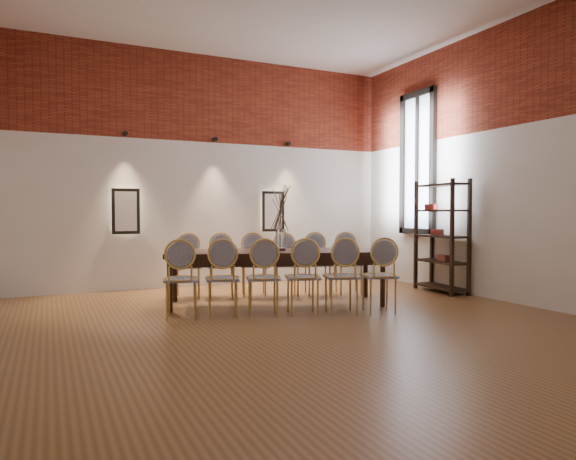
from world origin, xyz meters
name	(u,v)px	position (x,y,z in m)	size (l,w,h in m)	color
floor	(288,327)	(0.00, 0.00, -0.01)	(7.00, 7.00, 0.02)	brown
wall_back	(202,171)	(0.00, 3.55, 2.00)	(7.00, 0.10, 4.00)	silver
wall_right	(516,162)	(3.55, 0.00, 2.00)	(0.10, 7.00, 4.00)	silver
brick_band_back	(203,98)	(0.00, 3.48, 3.25)	(7.00, 0.02, 1.50)	maroon
brick_band_right	(514,72)	(3.48, 0.00, 3.25)	(0.02, 7.00, 1.50)	maroon
niche_left	(126,211)	(-1.30, 3.45, 1.30)	(0.36, 0.06, 0.66)	#FFEAC6
niche_right	(273,211)	(1.30, 3.45, 1.30)	(0.36, 0.06, 0.66)	#FFEAC6
spot_fixture_left	(125,134)	(-1.30, 3.42, 2.55)	(0.08, 0.08, 0.10)	black
spot_fixture_mid	(215,139)	(0.20, 3.42, 2.55)	(0.08, 0.08, 0.10)	black
spot_fixture_right	(288,144)	(1.60, 3.42, 2.55)	(0.08, 0.08, 0.10)	black
window_glass	(418,163)	(3.46, 2.00, 2.15)	(0.02, 0.78, 2.38)	silver
window_frame	(417,163)	(3.44, 2.00, 2.15)	(0.08, 0.90, 2.50)	black
window_mullion	(417,163)	(3.44, 2.00, 2.15)	(0.06, 0.06, 2.40)	black
dining_table	(276,277)	(0.43, 1.32, 0.38)	(2.99, 0.96, 0.75)	#321A10
chair_near_a	(181,279)	(-0.99, 0.96, 0.47)	(0.44, 0.44, 0.94)	#D8B159
chair_near_b	(223,279)	(-0.51, 0.81, 0.47)	(0.44, 0.44, 0.94)	#D8B159
chair_near_c	(263,278)	(-0.03, 0.66, 0.47)	(0.44, 0.44, 0.94)	#D8B159
chair_near_d	(303,277)	(0.44, 0.52, 0.47)	(0.44, 0.44, 0.94)	#D8B159
chair_near_e	(341,276)	(0.92, 0.37, 0.47)	(0.44, 0.44, 0.94)	#D8B159
chair_near_f	(379,276)	(1.39, 0.23, 0.47)	(0.44, 0.44, 0.94)	#D8B159
chair_far_a	(188,266)	(-0.54, 2.41, 0.47)	(0.44, 0.44, 0.94)	#D8B159
chair_far_b	(221,266)	(-0.06, 2.26, 0.47)	(0.44, 0.44, 0.94)	#D8B159
chair_far_c	(254,265)	(0.41, 2.12, 0.47)	(0.44, 0.44, 0.94)	#D8B159
chair_far_d	(286,265)	(0.89, 1.97, 0.47)	(0.44, 0.44, 0.94)	#D8B159
chair_far_e	(318,264)	(1.36, 1.83, 0.47)	(0.44, 0.44, 0.94)	#D8B159
chair_far_f	(349,264)	(1.84, 1.68, 0.47)	(0.44, 0.44, 0.94)	#D8B159
vase	(281,240)	(0.49, 1.30, 0.90)	(0.14, 0.14, 0.30)	silver
dried_branches	(281,208)	(0.49, 1.30, 1.35)	(0.50, 0.50, 0.70)	#493C2C
bowl	(265,244)	(0.26, 1.32, 0.84)	(0.24, 0.24, 0.18)	brown
book	(275,249)	(0.47, 1.46, 0.77)	(0.26, 0.18, 0.03)	#982556
shelving_rack	(441,236)	(3.28, 1.19, 0.90)	(0.38, 1.00, 1.80)	black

